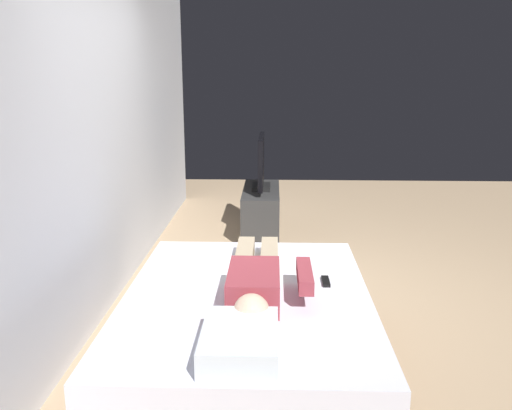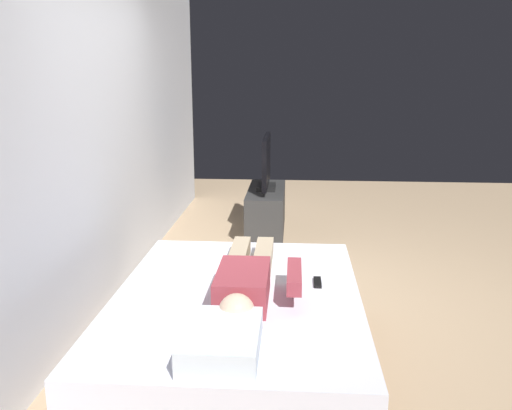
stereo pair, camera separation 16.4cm
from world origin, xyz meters
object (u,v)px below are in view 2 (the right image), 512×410
remote (318,282)px  tv (266,164)px  tv_stand (266,211)px  bed (238,338)px  person (248,278)px  pillow (222,341)px

remote → tv: bearing=9.2°
tv → tv_stand: bearing=180.0°
bed → tv: bearing=-0.1°
bed → tv_stand: bed is taller
person → tv: size_ratio=1.43×
pillow → person: 0.70m
bed → tv: size_ratio=2.25×
bed → tv_stand: size_ratio=1.80×
bed → tv: (2.99, -0.01, 0.52)m
tv → bed: bearing=179.9°
pillow → person: bearing=-4.6°
bed → tv: tv is taller
pillow → tv_stand: size_ratio=0.44×
tv → pillow: bearing=179.9°
pillow → tv: size_ratio=0.55×
bed → pillow: size_ratio=4.13×
remote → tv_stand: size_ratio=0.14×
bed → remote: bearing=-68.7°
pillow → person: size_ratio=0.38×
pillow → person: person is taller
bed → tv_stand: 2.99m
bed → person: size_ratio=1.57×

